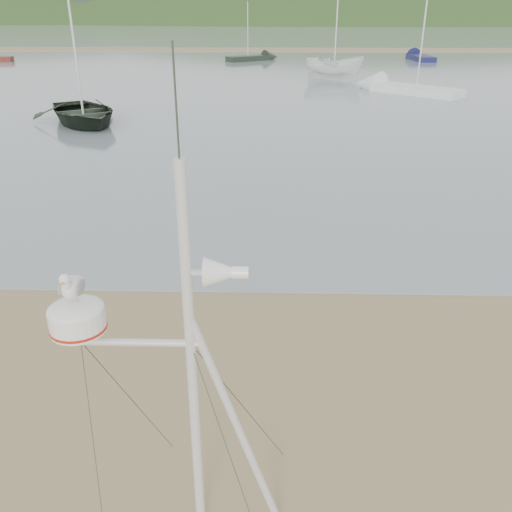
{
  "coord_description": "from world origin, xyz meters",
  "views": [
    {
      "loc": [
        2.13,
        -5.3,
        5.08
      ],
      "look_at": [
        1.97,
        1.0,
        2.18
      ],
      "focal_mm": 38.0,
      "sensor_mm": 36.0,
      "label": 1
    }
  ],
  "objects_px": {
    "mast_rig": "(190,442)",
    "sailboat_white_near": "(388,87)",
    "sailboat_blue_far": "(415,56)",
    "boat_dark": "(77,63)",
    "boat_white": "(335,48)",
    "sailboat_dark_mid": "(260,57)"
  },
  "relations": [
    {
      "from": "mast_rig",
      "to": "sailboat_white_near",
      "type": "distance_m",
      "value": 34.39
    },
    {
      "from": "boat_white",
      "to": "sailboat_blue_far",
      "type": "height_order",
      "value": "sailboat_blue_far"
    },
    {
      "from": "mast_rig",
      "to": "sailboat_blue_far",
      "type": "bearing_deg",
      "value": 74.32
    },
    {
      "from": "sailboat_white_near",
      "to": "boat_dark",
      "type": "bearing_deg",
      "value": -144.57
    },
    {
      "from": "boat_dark",
      "to": "sailboat_blue_far",
      "type": "relative_size",
      "value": 0.79
    },
    {
      "from": "boat_white",
      "to": "sailboat_blue_far",
      "type": "xyz_separation_m",
      "value": [
        10.69,
        18.41,
        -1.97
      ]
    },
    {
      "from": "sailboat_blue_far",
      "to": "mast_rig",
      "type": "bearing_deg",
      "value": -105.68
    },
    {
      "from": "boat_white",
      "to": "mast_rig",
      "type": "bearing_deg",
      "value": -175.36
    },
    {
      "from": "sailboat_white_near",
      "to": "sailboat_dark_mid",
      "type": "distance_m",
      "value": 24.45
    },
    {
      "from": "boat_white",
      "to": "sailboat_dark_mid",
      "type": "bearing_deg",
      "value": 32.73
    },
    {
      "from": "sailboat_blue_far",
      "to": "boat_white",
      "type": "bearing_deg",
      "value": -120.13
    },
    {
      "from": "boat_white",
      "to": "boat_dark",
      "type": "bearing_deg",
      "value": 155.72
    },
    {
      "from": "mast_rig",
      "to": "sailboat_blue_far",
      "type": "height_order",
      "value": "sailboat_blue_far"
    },
    {
      "from": "sailboat_white_near",
      "to": "sailboat_dark_mid",
      "type": "bearing_deg",
      "value": 111.36
    },
    {
      "from": "mast_rig",
      "to": "sailboat_white_near",
      "type": "height_order",
      "value": "sailboat_white_near"
    },
    {
      "from": "boat_dark",
      "to": "boat_white",
      "type": "bearing_deg",
      "value": 19.87
    },
    {
      "from": "sailboat_blue_far",
      "to": "boat_dark",
      "type": "bearing_deg",
      "value": -123.66
    },
    {
      "from": "sailboat_white_near",
      "to": "mast_rig",
      "type": "bearing_deg",
      "value": -104.35
    },
    {
      "from": "boat_dark",
      "to": "sailboat_blue_far",
      "type": "distance_m",
      "value": 43.93
    },
    {
      "from": "sailboat_blue_far",
      "to": "sailboat_white_near",
      "type": "relative_size",
      "value": 0.91
    },
    {
      "from": "sailboat_white_near",
      "to": "boat_white",
      "type": "bearing_deg",
      "value": 114.68
    },
    {
      "from": "boat_dark",
      "to": "sailboat_white_near",
      "type": "height_order",
      "value": "sailboat_white_near"
    }
  ]
}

